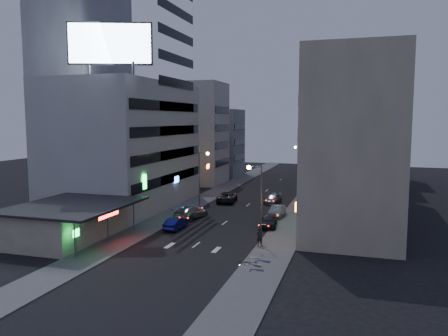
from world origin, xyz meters
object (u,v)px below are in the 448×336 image
at_px(parked_car_left, 227,197).
at_px(parked_car_right_far, 273,199).
at_px(person, 259,237).
at_px(scooter_black_a, 264,264).
at_px(scooter_black_b, 257,256).
at_px(road_car_blue, 176,223).
at_px(parked_car_right_mid, 277,211).
at_px(scooter_silver_a, 264,259).
at_px(scooter_blue, 271,255).
at_px(road_car_silver, 191,212).
at_px(scooter_silver_b, 261,252).
at_px(parked_car_right_near, 269,220).

height_order(parked_car_left, parked_car_right_far, parked_car_left).
distance_m(person, scooter_black_a, 7.08).
distance_m(parked_car_right_far, scooter_black_a, 30.29).
xyz_separation_m(parked_car_left, scooter_black_b, (10.96, -27.31, -0.06)).
height_order(parked_car_right_far, road_car_blue, road_car_blue).
bearing_deg(parked_car_right_far, road_car_blue, -104.78).
xyz_separation_m(parked_car_right_mid, scooter_silver_a, (2.39, -19.76, -0.00)).
xyz_separation_m(person, scooter_silver_a, (1.65, -5.83, -0.30)).
height_order(parked_car_right_mid, parked_car_right_far, parked_car_right_mid).
xyz_separation_m(road_car_blue, scooter_blue, (12.91, -8.48, 0.00)).
bearing_deg(scooter_black_a, parked_car_right_mid, -0.47).
relative_size(road_car_silver, scooter_blue, 3.02).
xyz_separation_m(parked_car_left, scooter_silver_a, (11.67, -27.91, -0.04)).
distance_m(road_car_blue, scooter_silver_a, 15.95).
bearing_deg(parked_car_right_far, scooter_black_b, -74.42).
bearing_deg(scooter_blue, scooter_silver_b, 55.17).
bearing_deg(road_car_blue, scooter_silver_a, 142.42).
bearing_deg(road_car_silver, parked_car_right_far, -109.49).
bearing_deg(person, scooter_black_b, 63.12).
bearing_deg(parked_car_right_mid, person, -85.53).
distance_m(scooter_blue, scooter_silver_b, 1.29).
xyz_separation_m(parked_car_right_mid, scooter_black_a, (2.63, -20.74, -0.11)).
bearing_deg(parked_car_right_mid, parked_car_right_near, -88.53).
xyz_separation_m(parked_car_right_far, person, (3.04, -23.08, 0.38)).
bearing_deg(scooter_silver_b, scooter_silver_a, -165.99).
bearing_deg(scooter_black_b, scooter_blue, -55.58).
distance_m(parked_car_left, scooter_blue, 29.11).
bearing_deg(parked_car_right_near, scooter_silver_b, -88.56).
relative_size(parked_car_right_mid, scooter_black_a, 2.66).
bearing_deg(parked_car_right_near, parked_car_right_far, 92.13).
distance_m(person, scooter_silver_b, 3.84).
bearing_deg(scooter_black_a, parked_car_right_far, 1.69).
distance_m(scooter_black_a, scooter_silver_a, 1.01).
height_order(road_car_blue, road_car_silver, road_car_silver).
xyz_separation_m(road_car_blue, scooter_silver_b, (11.85, -7.75, -0.07)).
distance_m(parked_car_right_near, scooter_black_a, 15.32).
xyz_separation_m(parked_car_right_near, scooter_black_b, (1.68, -13.52, -0.08)).
height_order(road_car_blue, person, person).
relative_size(scooter_black_b, scooter_silver_b, 1.22).
relative_size(road_car_blue, scooter_blue, 2.22).
xyz_separation_m(parked_car_right_far, scooter_silver_b, (4.03, -26.77, -0.05)).
relative_size(person, scooter_silver_a, 0.90).
height_order(scooter_black_a, scooter_silver_a, scooter_silver_a).
xyz_separation_m(parked_car_left, parked_car_right_far, (6.98, 1.01, -0.12)).
bearing_deg(scooter_blue, parked_car_left, 24.22).
bearing_deg(scooter_silver_b, parked_car_right_near, 4.90).
distance_m(parked_car_right_mid, parked_car_left, 12.35).
distance_m(scooter_black_a, scooter_silver_b, 3.25).
bearing_deg(parked_car_right_far, scooter_silver_a, -73.21).
distance_m(parked_car_right_far, scooter_silver_b, 27.07).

